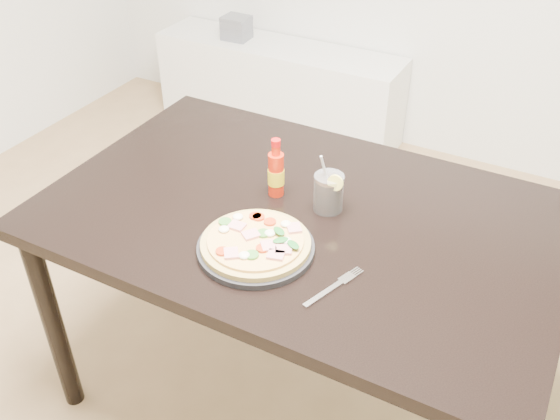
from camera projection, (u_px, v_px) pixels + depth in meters
The scene contains 8 objects.
dining_table at pixel (300, 235), 1.75m from camera, with size 1.40×0.90×0.75m.
plate at pixel (256, 248), 1.56m from camera, with size 0.29×0.29×0.02m, color black.
pizza at pixel (256, 242), 1.55m from camera, with size 0.28×0.28×0.03m.
hot_sauce_bottle at pixel (276, 173), 1.73m from camera, with size 0.06×0.06×0.17m.
cola_cup at pixel (328, 193), 1.68m from camera, with size 0.09×0.08×0.17m.
fork at pixel (335, 286), 1.45m from camera, with size 0.08×0.18×0.00m.
media_console at pixel (278, 88), 3.52m from camera, with size 1.40×0.34×0.50m, color white.
cd_stack at pixel (236, 28), 3.42m from camera, with size 0.14×0.12×0.13m.
Camera 1 is at (0.75, -0.79, 1.74)m, focal length 40.00 mm.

